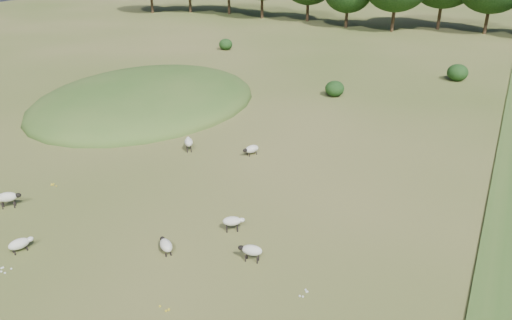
{
  "coord_description": "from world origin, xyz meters",
  "views": [
    {
      "loc": [
        13.29,
        -17.96,
        12.13
      ],
      "look_at": [
        2.0,
        4.0,
        1.0
      ],
      "focal_mm": 35.0,
      "sensor_mm": 36.0,
      "label": 1
    }
  ],
  "objects_px": {
    "sheep_2": "(251,149)",
    "sheep_3": "(251,250)",
    "sheep_4": "(189,142)",
    "sheep_5": "(8,197)",
    "sheep_1": "(20,244)",
    "sheep_6": "(233,221)",
    "sheep_0": "(166,245)"
  },
  "relations": [
    {
      "from": "sheep_2",
      "to": "sheep_3",
      "type": "distance_m",
      "value": 10.75
    },
    {
      "from": "sheep_4",
      "to": "sheep_5",
      "type": "relative_size",
      "value": 1.02
    },
    {
      "from": "sheep_1",
      "to": "sheep_2",
      "type": "distance_m",
      "value": 13.92
    },
    {
      "from": "sheep_1",
      "to": "sheep_5",
      "type": "bearing_deg",
      "value": 77.94
    },
    {
      "from": "sheep_5",
      "to": "sheep_6",
      "type": "height_order",
      "value": "sheep_5"
    },
    {
      "from": "sheep_0",
      "to": "sheep_6",
      "type": "height_order",
      "value": "sheep_6"
    },
    {
      "from": "sheep_3",
      "to": "sheep_6",
      "type": "distance_m",
      "value": 2.43
    },
    {
      "from": "sheep_1",
      "to": "sheep_2",
      "type": "xyz_separation_m",
      "value": [
        3.94,
        13.35,
        0.02
      ]
    },
    {
      "from": "sheep_1",
      "to": "sheep_5",
      "type": "distance_m",
      "value": 4.31
    },
    {
      "from": "sheep_3",
      "to": "sheep_4",
      "type": "bearing_deg",
      "value": -55.74
    },
    {
      "from": "sheep_2",
      "to": "sheep_5",
      "type": "distance_m",
      "value": 13.37
    },
    {
      "from": "sheep_1",
      "to": "sheep_3",
      "type": "relative_size",
      "value": 1.02
    },
    {
      "from": "sheep_4",
      "to": "sheep_1",
      "type": "bearing_deg",
      "value": 141.64
    },
    {
      "from": "sheep_0",
      "to": "sheep_6",
      "type": "bearing_deg",
      "value": -85.37
    },
    {
      "from": "sheep_1",
      "to": "sheep_5",
      "type": "xyz_separation_m",
      "value": [
        -3.62,
        2.33,
        0.19
      ]
    },
    {
      "from": "sheep_6",
      "to": "sheep_0",
      "type": "bearing_deg",
      "value": -153.89
    },
    {
      "from": "sheep_0",
      "to": "sheep_3",
      "type": "relative_size",
      "value": 0.98
    },
    {
      "from": "sheep_3",
      "to": "sheep_4",
      "type": "height_order",
      "value": "sheep_4"
    },
    {
      "from": "sheep_1",
      "to": "sheep_2",
      "type": "bearing_deg",
      "value": 4.29
    },
    {
      "from": "sheep_1",
      "to": "sheep_6",
      "type": "relative_size",
      "value": 1.08
    },
    {
      "from": "sheep_3",
      "to": "sheep_5",
      "type": "height_order",
      "value": "sheep_5"
    },
    {
      "from": "sheep_2",
      "to": "sheep_6",
      "type": "distance_m",
      "value": 8.51
    },
    {
      "from": "sheep_3",
      "to": "sheep_6",
      "type": "height_order",
      "value": "sheep_3"
    },
    {
      "from": "sheep_3",
      "to": "sheep_6",
      "type": "bearing_deg",
      "value": -54.13
    },
    {
      "from": "sheep_0",
      "to": "sheep_2",
      "type": "bearing_deg",
      "value": -46.26
    },
    {
      "from": "sheep_5",
      "to": "sheep_6",
      "type": "distance_m",
      "value": 11.2
    },
    {
      "from": "sheep_3",
      "to": "sheep_6",
      "type": "xyz_separation_m",
      "value": [
        -1.8,
        1.63,
        -0.01
      ]
    },
    {
      "from": "sheep_1",
      "to": "sheep_4",
      "type": "bearing_deg",
      "value": 19.92
    },
    {
      "from": "sheep_0",
      "to": "sheep_1",
      "type": "distance_m",
      "value": 6.13
    },
    {
      "from": "sheep_4",
      "to": "sheep_6",
      "type": "height_order",
      "value": "sheep_4"
    },
    {
      "from": "sheep_5",
      "to": "sheep_2",
      "type": "bearing_deg",
      "value": 14.63
    },
    {
      "from": "sheep_3",
      "to": "sheep_4",
      "type": "xyz_separation_m",
      "value": [
        -8.76,
        8.39,
        0.05
      ]
    }
  ]
}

